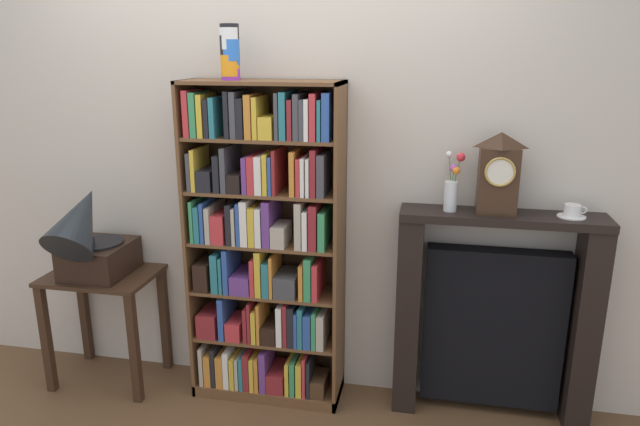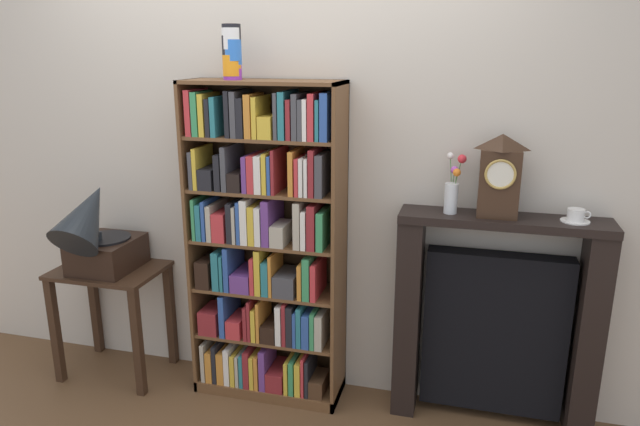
% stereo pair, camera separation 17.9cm
% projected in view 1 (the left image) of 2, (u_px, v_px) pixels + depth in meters
% --- Properties ---
extents(ground_plane, '(7.52, 6.40, 0.02)m').
position_uv_depth(ground_plane, '(265.00, 401.00, 3.15)').
color(ground_plane, brown).
extents(wall_back, '(4.52, 0.08, 2.60)m').
position_uv_depth(wall_back, '(296.00, 156.00, 3.03)').
color(wall_back, beige).
rests_on(wall_back, ground).
extents(bookshelf, '(0.80, 0.30, 1.70)m').
position_uv_depth(bookshelf, '(265.00, 253.00, 3.00)').
color(bookshelf, brown).
rests_on(bookshelf, ground).
extents(cup_stack, '(0.09, 0.09, 0.26)m').
position_uv_depth(cup_stack, '(230.00, 52.00, 2.74)').
color(cup_stack, purple).
rests_on(cup_stack, bookshelf).
extents(side_table_left, '(0.59, 0.42, 0.65)m').
position_uv_depth(side_table_left, '(104.00, 301.00, 3.22)').
color(side_table_left, '#382316').
rests_on(side_table_left, ground).
extents(gramophone, '(0.32, 0.53, 0.57)m').
position_uv_depth(gramophone, '(89.00, 237.00, 3.04)').
color(gramophone, black).
rests_on(gramophone, side_table_left).
extents(fireplace_mantel, '(0.97, 0.23, 1.09)m').
position_uv_depth(fireplace_mantel, '(493.00, 317.00, 2.91)').
color(fireplace_mantel, black).
rests_on(fireplace_mantel, ground).
extents(mantel_clock, '(0.18, 0.14, 0.39)m').
position_uv_depth(mantel_clock, '(498.00, 173.00, 2.70)').
color(mantel_clock, '#382316').
rests_on(mantel_clock, fireplace_mantel).
extents(flower_vase, '(0.09, 0.11, 0.28)m').
position_uv_depth(flower_vase, '(452.00, 188.00, 2.77)').
color(flower_vase, silver).
rests_on(flower_vase, fireplace_mantel).
extents(teacup_with_saucer, '(0.13, 0.13, 0.06)m').
position_uv_depth(teacup_with_saucer, '(572.00, 212.00, 2.68)').
color(teacup_with_saucer, white).
rests_on(teacup_with_saucer, fireplace_mantel).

